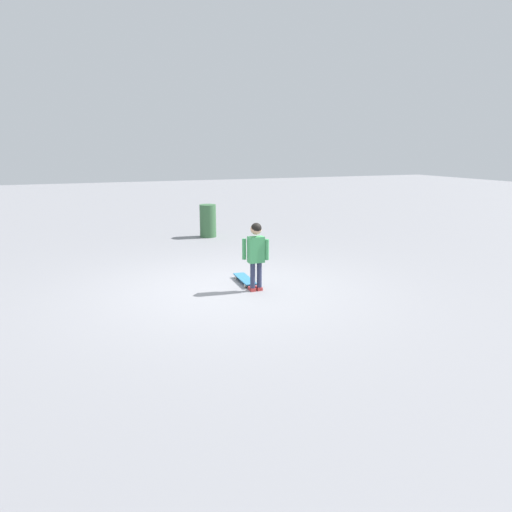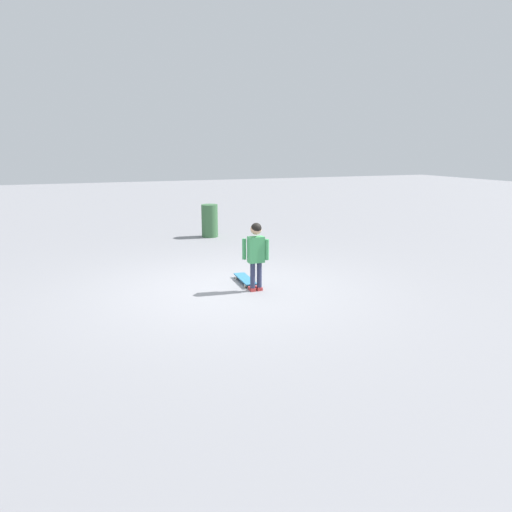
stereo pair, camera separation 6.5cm
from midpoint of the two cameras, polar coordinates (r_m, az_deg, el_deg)
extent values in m
plane|color=gray|center=(7.42, -3.30, -4.03)|extent=(50.00, 50.00, 0.00)
cylinder|color=#2D3351|center=(7.26, -0.15, -2.42)|extent=(0.08, 0.08, 0.42)
cube|color=#B73333|center=(7.35, -0.23, -3.98)|extent=(0.08, 0.15, 0.05)
cylinder|color=#2D3351|center=(7.30, 0.66, -2.34)|extent=(0.08, 0.08, 0.42)
cube|color=#B73333|center=(7.39, 0.57, -3.89)|extent=(0.08, 0.15, 0.05)
cube|color=#3F9959|center=(7.18, 0.26, 0.78)|extent=(0.24, 0.14, 0.40)
cylinder|color=#3F9959|center=(7.22, -1.17, 0.84)|extent=(0.06, 0.06, 0.32)
cylinder|color=#3F9959|center=(7.19, 1.59, 0.78)|extent=(0.06, 0.06, 0.32)
sphere|color=tan|center=(7.12, 0.26, 3.25)|extent=(0.17, 0.17, 0.17)
sphere|color=black|center=(7.11, 0.29, 3.36)|extent=(0.16, 0.16, 0.16)
cube|color=teal|center=(7.77, -1.06, -2.75)|extent=(0.23, 0.75, 0.02)
cube|color=#B7B7BC|center=(8.01, -1.61, -2.37)|extent=(0.11, 0.04, 0.02)
cube|color=#B7B7BC|center=(7.53, -0.49, -3.35)|extent=(0.11, 0.04, 0.02)
cylinder|color=beige|center=(7.99, -2.12, -2.57)|extent=(0.03, 0.06, 0.06)
cylinder|color=beige|center=(8.04, -1.09, -2.48)|extent=(0.03, 0.06, 0.06)
cylinder|color=beige|center=(7.52, -1.03, -3.57)|extent=(0.03, 0.06, 0.06)
cylinder|color=beige|center=(7.56, 0.06, -3.47)|extent=(0.03, 0.06, 0.06)
cylinder|color=#38663D|center=(11.77, -5.42, 4.24)|extent=(0.40, 0.40, 0.80)
camera|label=1|loc=(0.03, -89.74, 0.06)|focal=33.30mm
camera|label=2|loc=(0.03, 90.26, -0.06)|focal=33.30mm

